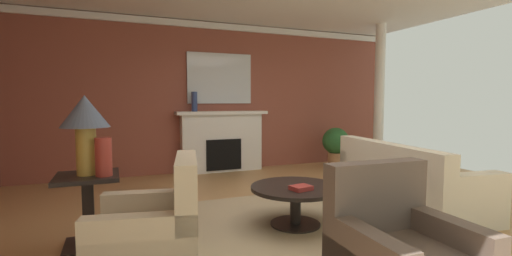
# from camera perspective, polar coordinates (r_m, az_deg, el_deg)

# --- Properties ---
(ground_plane) EXTENTS (9.44, 9.44, 0.00)m
(ground_plane) POSITION_cam_1_polar(r_m,az_deg,el_deg) (4.33, 5.41, -14.38)
(ground_plane) COLOR tan
(wall_fireplace) EXTENTS (7.86, 0.12, 2.93)m
(wall_fireplace) POSITION_cam_1_polar(r_m,az_deg,el_deg) (7.10, -6.63, 4.96)
(wall_fireplace) COLOR brown
(wall_fireplace) RESTS_ON ground_plane
(crown_moulding) EXTENTS (7.86, 0.08, 0.12)m
(crown_moulding) POSITION_cam_1_polar(r_m,az_deg,el_deg) (7.17, -6.55, 16.11)
(crown_moulding) COLOR white
(area_rug) EXTENTS (3.15, 2.63, 0.01)m
(area_rug) POSITION_cam_1_polar(r_m,az_deg,el_deg) (4.11, 6.39, -15.38)
(area_rug) COLOR tan
(area_rug) RESTS_ON ground_plane
(fireplace) EXTENTS (1.80, 0.35, 1.19)m
(fireplace) POSITION_cam_1_polar(r_m,az_deg,el_deg) (6.97, -5.54, -2.44)
(fireplace) COLOR white
(fireplace) RESTS_ON ground_plane
(mantel_mirror) EXTENTS (1.30, 0.04, 0.99)m
(mantel_mirror) POSITION_cam_1_polar(r_m,az_deg,el_deg) (7.05, -5.90, 8.00)
(mantel_mirror) COLOR silver
(sofa) EXTENTS (1.14, 2.19, 0.85)m
(sofa) POSITION_cam_1_polar(r_m,az_deg,el_deg) (5.13, 23.20, -8.29)
(sofa) COLOR beige
(sofa) RESTS_ON ground_plane
(armchair_near_window) EXTENTS (0.94, 0.94, 0.95)m
(armchair_near_window) POSITION_cam_1_polar(r_m,az_deg,el_deg) (3.05, -16.53, -16.68)
(armchair_near_window) COLOR #C1B293
(armchair_near_window) RESTS_ON ground_plane
(coffee_table) EXTENTS (1.00, 1.00, 0.45)m
(coffee_table) POSITION_cam_1_polar(r_m,az_deg,el_deg) (4.01, 6.43, -10.94)
(coffee_table) COLOR black
(coffee_table) RESTS_ON ground_plane
(side_table) EXTENTS (0.56, 0.56, 0.70)m
(side_table) POSITION_cam_1_polar(r_m,az_deg,el_deg) (3.78, -25.56, -11.31)
(side_table) COLOR black
(side_table) RESTS_ON ground_plane
(table_lamp) EXTENTS (0.44, 0.44, 0.75)m
(table_lamp) POSITION_cam_1_polar(r_m,az_deg,el_deg) (3.65, -26.00, 1.29)
(table_lamp) COLOR #B28E38
(table_lamp) RESTS_ON side_table
(vase_mantel_left) EXTENTS (0.11, 0.11, 0.37)m
(vase_mantel_left) POSITION_cam_1_polar(r_m,az_deg,el_deg) (6.73, -9.97, 4.23)
(vase_mantel_left) COLOR navy
(vase_mantel_left) RESTS_ON fireplace
(vase_on_side_table) EXTENTS (0.15, 0.15, 0.36)m
(vase_on_side_table) POSITION_cam_1_polar(r_m,az_deg,el_deg) (3.55, -23.51, -4.30)
(vase_on_side_table) COLOR #9E3328
(vase_on_side_table) RESTS_ON side_table
(book_red_cover) EXTENTS (0.24, 0.21, 0.05)m
(book_red_cover) POSITION_cam_1_polar(r_m,az_deg,el_deg) (3.81, 7.32, -9.62)
(book_red_cover) COLOR maroon
(book_red_cover) RESTS_ON coffee_table
(potted_plant) EXTENTS (0.56, 0.56, 0.83)m
(potted_plant) POSITION_cam_1_polar(r_m,az_deg,el_deg) (7.62, 12.80, -2.50)
(potted_plant) COLOR #A8754C
(potted_plant) RESTS_ON ground_plane
(column_white) EXTENTS (0.20, 0.20, 2.93)m
(column_white) POSITION_cam_1_polar(r_m,az_deg,el_deg) (7.58, 19.36, 4.71)
(column_white) COLOR white
(column_white) RESTS_ON ground_plane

